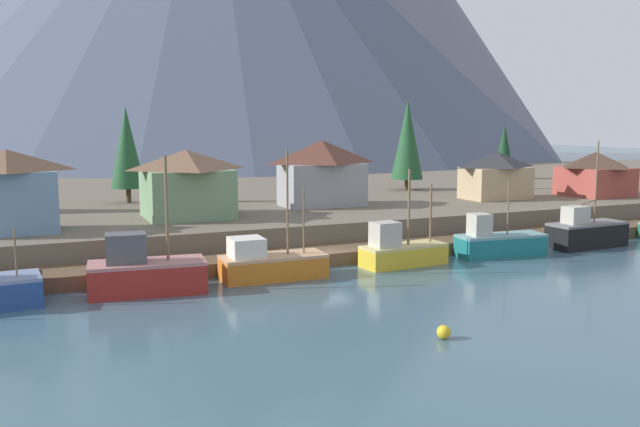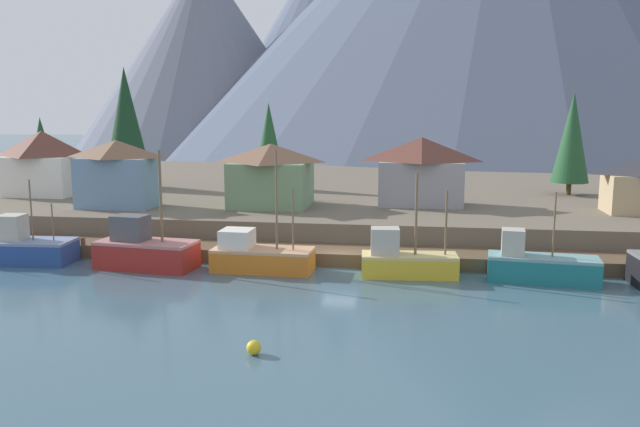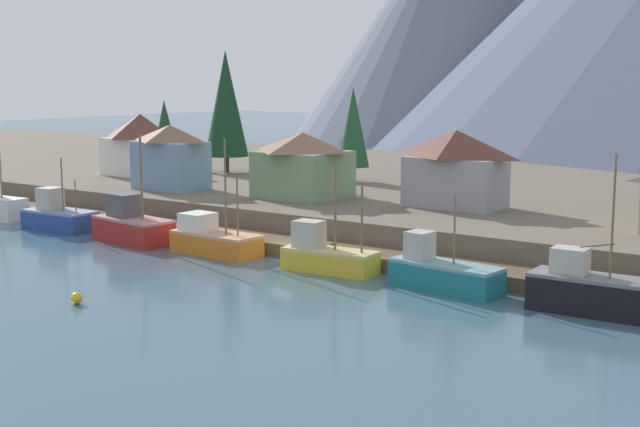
{
  "view_description": "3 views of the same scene",
  "coord_description": "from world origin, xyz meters",
  "px_view_note": "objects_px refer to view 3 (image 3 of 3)",
  "views": [
    {
      "loc": [
        -20.56,
        -43.94,
        10.68
      ],
      "look_at": [
        0.12,
        2.77,
        3.62
      ],
      "focal_mm": 37.75,
      "sensor_mm": 36.0,
      "label": 1
    },
    {
      "loc": [
        5.35,
        -45.17,
        11.47
      ],
      "look_at": [
        -1.67,
        1.58,
        3.72
      ],
      "focal_mm": 36.12,
      "sensor_mm": 36.0,
      "label": 2
    },
    {
      "loc": [
        38.16,
        -48.6,
        12.97
      ],
      "look_at": [
        1.18,
        2.59,
        3.13
      ],
      "focal_mm": 48.75,
      "sensor_mm": 36.0,
      "label": 3
    }
  ],
  "objects_px": {
    "house_green": "(303,164)",
    "conifer_back_left": "(226,104)",
    "fishing_boat_teal": "(443,273)",
    "conifer_near_right": "(165,127)",
    "conifer_mid_right": "(353,127)",
    "fishing_boat_blue": "(59,217)",
    "fishing_boat_orange": "(213,239)",
    "fishing_boat_yellow": "(326,255)",
    "fishing_boat_black": "(592,291)",
    "house_blue": "(171,156)",
    "fishing_boat_red": "(132,226)",
    "house_grey": "(456,168)",
    "house_white": "(141,144)",
    "channel_buoy": "(77,298)"
  },
  "relations": [
    {
      "from": "fishing_boat_red",
      "to": "house_grey",
      "type": "xyz_separation_m",
      "value": [
        19.79,
        17.2,
        4.43
      ]
    },
    {
      "from": "fishing_boat_red",
      "to": "conifer_near_right",
      "type": "bearing_deg",
      "value": 138.41
    },
    {
      "from": "house_green",
      "to": "conifer_back_left",
      "type": "xyz_separation_m",
      "value": [
        -19.31,
        11.43,
        4.77
      ]
    },
    {
      "from": "fishing_boat_black",
      "to": "house_white",
      "type": "distance_m",
      "value": 59.07
    },
    {
      "from": "conifer_back_left",
      "to": "conifer_mid_right",
      "type": "bearing_deg",
      "value": 4.15
    },
    {
      "from": "fishing_boat_teal",
      "to": "house_blue",
      "type": "xyz_separation_m",
      "value": [
        -35.25,
        11.56,
        4.55
      ]
    },
    {
      "from": "fishing_boat_blue",
      "to": "house_green",
      "type": "xyz_separation_m",
      "value": [
        15.52,
        14.47,
        4.3
      ]
    },
    {
      "from": "house_blue",
      "to": "house_white",
      "type": "bearing_deg",
      "value": 149.41
    },
    {
      "from": "conifer_near_right",
      "to": "house_white",
      "type": "bearing_deg",
      "value": -57.75
    },
    {
      "from": "fishing_boat_yellow",
      "to": "conifer_back_left",
      "type": "height_order",
      "value": "conifer_back_left"
    },
    {
      "from": "fishing_boat_yellow",
      "to": "house_green",
      "type": "xyz_separation_m",
      "value": [
        -12.61,
        14.19,
        4.32
      ]
    },
    {
      "from": "conifer_mid_right",
      "to": "house_green",
      "type": "bearing_deg",
      "value": -76.2
    },
    {
      "from": "house_grey",
      "to": "conifer_mid_right",
      "type": "height_order",
      "value": "conifer_mid_right"
    },
    {
      "from": "fishing_boat_red",
      "to": "fishing_boat_yellow",
      "type": "bearing_deg",
      "value": 8.2
    },
    {
      "from": "house_white",
      "to": "channel_buoy",
      "type": "relative_size",
      "value": 10.84
    },
    {
      "from": "fishing_boat_yellow",
      "to": "fishing_boat_black",
      "type": "xyz_separation_m",
      "value": [
        18.19,
        -0.0,
        0.12
      ]
    },
    {
      "from": "fishing_boat_blue",
      "to": "conifer_back_left",
      "type": "xyz_separation_m",
      "value": [
        -3.79,
        25.9,
        9.07
      ]
    },
    {
      "from": "house_blue",
      "to": "conifer_near_right",
      "type": "distance_m",
      "value": 23.65
    },
    {
      "from": "fishing_boat_blue",
      "to": "house_blue",
      "type": "relative_size",
      "value": 0.97
    },
    {
      "from": "fishing_boat_teal",
      "to": "conifer_near_right",
      "type": "bearing_deg",
      "value": 158.12
    },
    {
      "from": "fishing_boat_red",
      "to": "channel_buoy",
      "type": "relative_size",
      "value": 12.26
    },
    {
      "from": "house_green",
      "to": "house_grey",
      "type": "distance_m",
      "value": 13.93
    },
    {
      "from": "house_grey",
      "to": "conifer_near_right",
      "type": "relative_size",
      "value": 1.01
    },
    {
      "from": "fishing_boat_black",
      "to": "conifer_back_left",
      "type": "bearing_deg",
      "value": 150.42
    },
    {
      "from": "house_grey",
      "to": "house_white",
      "type": "xyz_separation_m",
      "value": [
        -38.87,
        1.52,
        0.18
      ]
    },
    {
      "from": "fishing_boat_black",
      "to": "conifer_back_left",
      "type": "distance_m",
      "value": 56.99
    },
    {
      "from": "fishing_boat_black",
      "to": "conifer_near_right",
      "type": "height_order",
      "value": "conifer_near_right"
    },
    {
      "from": "fishing_boat_orange",
      "to": "conifer_back_left",
      "type": "relative_size",
      "value": 0.64
    },
    {
      "from": "fishing_boat_red",
      "to": "fishing_boat_yellow",
      "type": "xyz_separation_m",
      "value": [
        18.71,
        0.48,
        -0.19
      ]
    },
    {
      "from": "fishing_boat_teal",
      "to": "conifer_back_left",
      "type": "height_order",
      "value": "conifer_back_left"
    },
    {
      "from": "house_grey",
      "to": "conifer_near_right",
      "type": "height_order",
      "value": "conifer_near_right"
    },
    {
      "from": "fishing_boat_teal",
      "to": "fishing_boat_red",
      "type": "bearing_deg",
      "value": -173.37
    },
    {
      "from": "conifer_near_right",
      "to": "fishing_boat_teal",
      "type": "bearing_deg",
      "value": -27.71
    },
    {
      "from": "fishing_boat_red",
      "to": "channel_buoy",
      "type": "height_order",
      "value": "fishing_boat_red"
    },
    {
      "from": "channel_buoy",
      "to": "house_grey",
      "type": "bearing_deg",
      "value": 76.38
    },
    {
      "from": "fishing_boat_yellow",
      "to": "house_blue",
      "type": "distance_m",
      "value": 29.07
    },
    {
      "from": "fishing_boat_red",
      "to": "conifer_back_left",
      "type": "bearing_deg",
      "value": 123.57
    },
    {
      "from": "house_blue",
      "to": "conifer_near_right",
      "type": "relative_size",
      "value": 0.87
    },
    {
      "from": "fishing_boat_blue",
      "to": "fishing_boat_yellow",
      "type": "relative_size",
      "value": 0.94
    },
    {
      "from": "house_blue",
      "to": "conifer_mid_right",
      "type": "distance_m",
      "value": 18.81
    },
    {
      "from": "fishing_boat_yellow",
      "to": "house_white",
      "type": "distance_m",
      "value": 42.23
    },
    {
      "from": "fishing_boat_orange",
      "to": "fishing_boat_yellow",
      "type": "distance_m",
      "value": 10.32
    },
    {
      "from": "fishing_boat_orange",
      "to": "house_green",
      "type": "distance_m",
      "value": 15.07
    },
    {
      "from": "fishing_boat_blue",
      "to": "conifer_back_left",
      "type": "relative_size",
      "value": 0.5
    },
    {
      "from": "fishing_boat_blue",
      "to": "house_grey",
      "type": "bearing_deg",
      "value": 26.81
    },
    {
      "from": "channel_buoy",
      "to": "house_blue",
      "type": "bearing_deg",
      "value": 125.97
    },
    {
      "from": "fishing_boat_teal",
      "to": "conifer_near_right",
      "type": "distance_m",
      "value": 59.67
    },
    {
      "from": "fishing_boat_orange",
      "to": "channel_buoy",
      "type": "distance_m",
      "value": 15.93
    },
    {
      "from": "fishing_boat_teal",
      "to": "house_blue",
      "type": "relative_size",
      "value": 1.05
    },
    {
      "from": "conifer_mid_right",
      "to": "fishing_boat_orange",
      "type": "bearing_deg",
      "value": -78.64
    }
  ]
}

